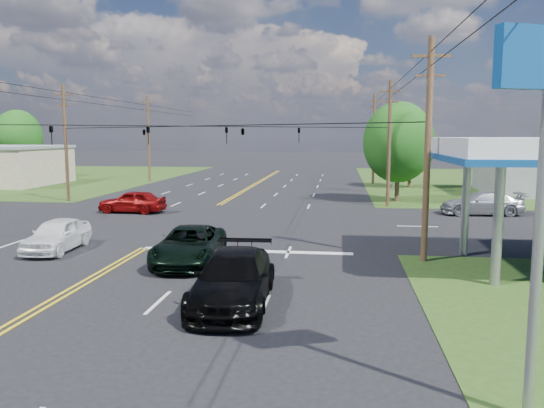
# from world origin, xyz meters

# --- Properties ---
(ground) EXTENTS (280.00, 280.00, 0.00)m
(ground) POSITION_xyz_m (0.00, 12.00, 0.00)
(ground) COLOR black
(ground) RESTS_ON ground
(stop_bar) EXTENTS (10.00, 0.50, 0.02)m
(stop_bar) POSITION_xyz_m (5.00, 4.00, 0.00)
(stop_bar) COLOR silver
(stop_bar) RESTS_ON ground
(pole_se) EXTENTS (1.60, 0.28, 9.50)m
(pole_se) POSITION_xyz_m (13.00, 3.00, 4.92)
(pole_se) COLOR #47351E
(pole_se) RESTS_ON ground
(pole_nw) EXTENTS (1.60, 0.28, 9.50)m
(pole_nw) POSITION_xyz_m (-13.00, 21.00, 4.92)
(pole_nw) COLOR #47351E
(pole_nw) RESTS_ON ground
(pole_ne) EXTENTS (1.60, 0.28, 9.50)m
(pole_ne) POSITION_xyz_m (13.00, 21.00, 4.92)
(pole_ne) COLOR #47351E
(pole_ne) RESTS_ON ground
(pole_left_far) EXTENTS (1.60, 0.28, 10.00)m
(pole_left_far) POSITION_xyz_m (-13.00, 40.00, 5.17)
(pole_left_far) COLOR #47351E
(pole_left_far) RESTS_ON ground
(pole_right_far) EXTENTS (1.60, 0.28, 10.00)m
(pole_right_far) POSITION_xyz_m (13.00, 40.00, 5.17)
(pole_right_far) COLOR #47351E
(pole_right_far) RESTS_ON ground
(span_wire_signals) EXTENTS (26.00, 18.00, 1.13)m
(span_wire_signals) POSITION_xyz_m (0.00, 12.00, 6.00)
(span_wire_signals) COLOR black
(span_wire_signals) RESTS_ON ground
(power_lines) EXTENTS (26.04, 100.00, 0.64)m
(power_lines) POSITION_xyz_m (0.00, 10.00, 8.60)
(power_lines) COLOR black
(power_lines) RESTS_ON ground
(tree_right_a) EXTENTS (5.70, 5.70, 8.18)m
(tree_right_a) POSITION_xyz_m (14.00, 24.00, 4.87)
(tree_right_a) COLOR #47351E
(tree_right_a) RESTS_ON ground
(tree_right_b) EXTENTS (4.94, 4.94, 7.09)m
(tree_right_b) POSITION_xyz_m (16.50, 36.00, 4.22)
(tree_right_b) COLOR #47351E
(tree_right_b) RESTS_ON ground
(tree_far_l) EXTENTS (6.08, 6.08, 8.72)m
(tree_far_l) POSITION_xyz_m (-32.00, 44.00, 5.19)
(tree_far_l) COLOR #47351E
(tree_far_l) RESTS_ON ground
(pickup_dkgreen) EXTENTS (2.97, 5.74, 1.55)m
(pickup_dkgreen) POSITION_xyz_m (3.00, 1.43, 0.77)
(pickup_dkgreen) COLOR black
(pickup_dkgreen) RESTS_ON ground
(suv_black) EXTENTS (2.60, 5.90, 1.69)m
(suv_black) POSITION_xyz_m (5.99, -3.81, 0.84)
(suv_black) COLOR black
(suv_black) RESTS_ON ground
(pickup_white) EXTENTS (2.07, 4.63, 1.54)m
(pickup_white) POSITION_xyz_m (-3.90, 2.99, 0.77)
(pickup_white) COLOR white
(pickup_white) RESTS_ON ground
(sedan_red) EXTENTS (4.73, 2.02, 1.59)m
(sedan_red) POSITION_xyz_m (-5.19, 15.37, 0.80)
(sedan_red) COLOR maroon
(sedan_red) RESTS_ON ground
(sedan_far) EXTENTS (5.63, 2.55, 1.60)m
(sedan_far) POSITION_xyz_m (19.05, 17.50, 0.80)
(sedan_far) COLOR #AEAEB3
(sedan_far) RESTS_ON ground
(polesign_ne) EXTENTS (2.15, 0.75, 7.84)m
(polesign_ne) POSITION_xyz_m (14.27, 30.00, 6.08)
(polesign_ne) COLOR #A5A5AA
(polesign_ne) RESTS_ON ground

